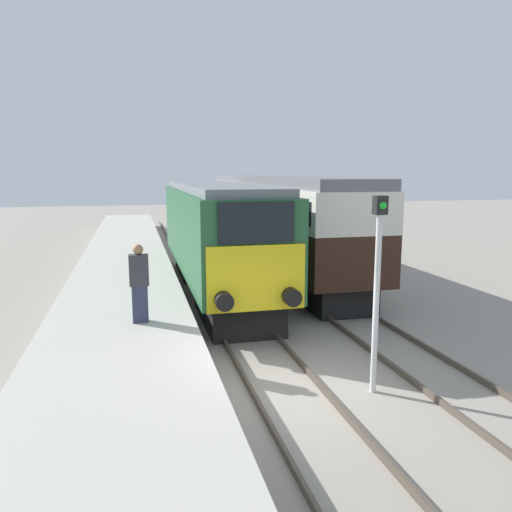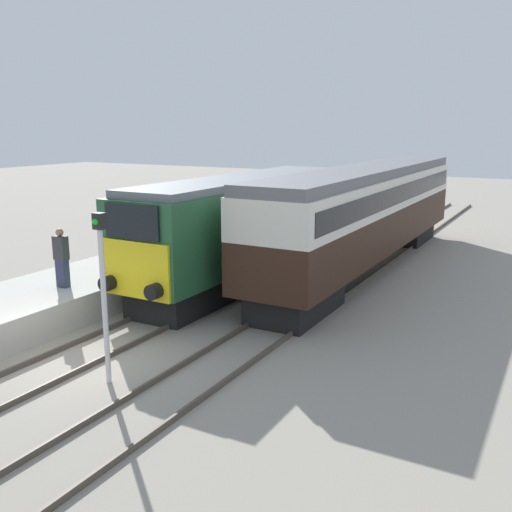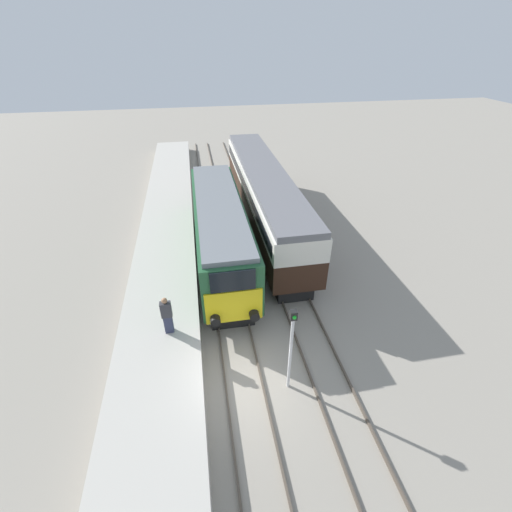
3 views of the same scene
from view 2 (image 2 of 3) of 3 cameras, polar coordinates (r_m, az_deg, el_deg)
name	(u,v)px [view 2 (image 2 of 3)]	position (r m, az deg, el deg)	size (l,w,h in m)	color
ground_plane	(67,363)	(15.28, -18.38, -10.10)	(120.00, 120.00, 0.00)	gray
platform_left	(162,264)	(22.86, -9.40, -0.76)	(3.50, 50.00, 0.94)	#B7B2A8
rails_near_track	(185,306)	(18.74, -7.11, -5.01)	(1.51, 60.00, 0.14)	#4C4238
rails_far_track	(278,324)	(17.04, 2.23, -6.76)	(1.50, 60.00, 0.14)	#4C4238
locomotive	(244,225)	(21.33, -1.22, 3.16)	(2.70, 12.74, 3.98)	black
passenger_carriage	(368,208)	(23.67, 11.09, 4.73)	(2.75, 17.84, 4.20)	black
person_on_platform	(62,258)	(18.37, -18.87, -0.18)	(0.44, 0.26, 1.83)	#2D334C
signal_post	(103,284)	(13.15, -15.06, -2.76)	(0.24, 0.28, 3.96)	silver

